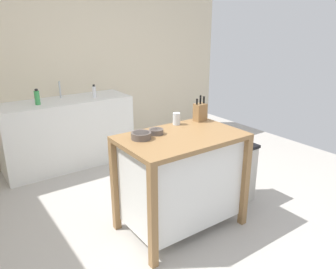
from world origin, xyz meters
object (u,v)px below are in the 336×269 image
object	(u,v)px
trash_bin	(236,173)
bottle_hand_soap	(37,97)
kitchen_island	(181,177)
bowl_stoneware_deep	(141,135)
sink_faucet	(60,90)
knife_block	(200,112)
bowl_ceramic_small	(156,131)
drinking_cup	(177,119)
bottle_spray_cleaner	(94,91)

from	to	relation	value
trash_bin	bottle_hand_soap	size ratio (longest dim) A/B	3.31
kitchen_island	bowl_stoneware_deep	bearing A→B (deg)	159.91
bowl_stoneware_deep	sink_faucet	size ratio (longest dim) A/B	0.76
knife_block	trash_bin	xyz separation A→B (m)	(0.36, -0.20, -0.68)
knife_block	bowl_stoneware_deep	bearing A→B (deg)	-170.83
kitchen_island	sink_faucet	xyz separation A→B (m)	(-0.34, 2.14, 0.49)
trash_bin	sink_faucet	world-z (taller)	sink_faucet
knife_block	sink_faucet	bearing A→B (deg)	111.77
bowl_ceramic_small	drinking_cup	distance (m)	0.34
sink_faucet	bowl_stoneware_deep	bearing A→B (deg)	-89.63
bottle_spray_cleaner	bowl_ceramic_small	bearing A→B (deg)	-96.37
knife_block	bowl_stoneware_deep	world-z (taller)	knife_block
bowl_stoneware_deep	sink_faucet	xyz separation A→B (m)	(-0.01, 2.01, 0.06)
kitchen_island	sink_faucet	size ratio (longest dim) A/B	4.85
knife_block	bowl_ceramic_small	distance (m)	0.59
kitchen_island	bowl_stoneware_deep	distance (m)	0.55
kitchen_island	trash_bin	bearing A→B (deg)	2.90
trash_bin	drinking_cup	bearing A→B (deg)	159.53
bowl_ceramic_small	drinking_cup	size ratio (longest dim) A/B	1.10
trash_bin	bottle_hand_soap	world-z (taller)	bottle_hand_soap
trash_bin	sink_faucet	bearing A→B (deg)	118.04
bowl_stoneware_deep	bottle_hand_soap	bearing A→B (deg)	100.98
sink_faucet	bottle_spray_cleaner	distance (m)	0.43
knife_block	trash_bin	world-z (taller)	knife_block
kitchen_island	bowl_ceramic_small	bearing A→B (deg)	137.24
drinking_cup	sink_faucet	size ratio (longest dim) A/B	0.51
sink_faucet	bottle_spray_cleaner	xyz separation A→B (m)	(0.38, -0.21, -0.03)
trash_bin	sink_faucet	size ratio (longest dim) A/B	2.86
bottle_spray_cleaner	knife_block	bearing A→B (deg)	-77.41
knife_block	bowl_stoneware_deep	size ratio (longest dim) A/B	1.52
bowl_stoneware_deep	bottle_spray_cleaner	xyz separation A→B (m)	(0.37, 1.81, 0.03)
bowl_stoneware_deep	bottle_spray_cleaner	distance (m)	1.84
drinking_cup	trash_bin	bearing A→B (deg)	-20.47
kitchen_island	drinking_cup	size ratio (longest dim) A/B	9.45
bowl_ceramic_small	sink_faucet	size ratio (longest dim) A/B	0.57
trash_bin	bottle_hand_soap	bearing A→B (deg)	127.45
kitchen_island	sink_faucet	distance (m)	2.22
drinking_cup	trash_bin	xyz separation A→B (m)	(0.62, -0.23, -0.64)
sink_faucet	bottle_spray_cleaner	bearing A→B (deg)	-28.72
bowl_stoneware_deep	drinking_cup	bearing A→B (deg)	17.49
kitchen_island	trash_bin	distance (m)	0.80
bowl_ceramic_small	bottle_spray_cleaner	xyz separation A→B (m)	(0.20, 1.78, 0.03)
bowl_ceramic_small	trash_bin	size ratio (longest dim) A/B	0.20
bowl_stoneware_deep	trash_bin	world-z (taller)	bowl_stoneware_deep
bowl_stoneware_deep	sink_faucet	bearing A→B (deg)	90.37
trash_bin	knife_block	bearing A→B (deg)	150.73
kitchen_island	drinking_cup	bearing A→B (deg)	61.15
kitchen_island	bottle_hand_soap	size ratio (longest dim) A/B	5.60
drinking_cup	bottle_spray_cleaner	distance (m)	1.66
knife_block	drinking_cup	size ratio (longest dim) A/B	2.25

